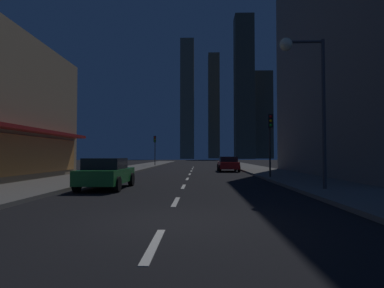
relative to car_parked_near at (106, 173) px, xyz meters
name	(u,v)px	position (x,y,z in m)	size (l,w,h in m)	color
ground_plane	(193,168)	(3.60, 24.67, -0.79)	(78.00, 136.00, 0.10)	black
sidewalk_right	(249,167)	(10.60, 24.67, -0.67)	(4.00, 76.00, 0.15)	#605E59
sidewalk_left	(137,167)	(-3.40, 24.67, -0.67)	(4.00, 76.00, 0.15)	#605E59
lane_marking_center	(189,176)	(3.60, 8.87, -0.73)	(0.16, 38.60, 0.01)	silver
building_apartment_right	(384,33)	(18.10, 8.67, 9.88)	(11.00, 20.00, 21.24)	slate
skyscraper_distant_tall	(187,99)	(-0.79, 121.06, 24.90)	(5.80, 5.76, 51.28)	#5E5946
skyscraper_distant_mid	(214,106)	(11.50, 141.68, 24.89)	(5.41, 7.98, 51.26)	#534F3E
skyscraper_distant_short	(244,87)	(23.55, 121.22, 29.98)	(8.07, 7.70, 61.45)	#3D3A2E
skyscraper_distant_slender	(263,115)	(33.93, 133.33, 19.36)	(8.19, 7.28, 40.20)	#3E3B2E
car_parked_near	(106,173)	(0.00, 0.00, 0.00)	(1.98, 4.24, 1.45)	#1E722D
car_parked_far	(228,164)	(7.20, 16.14, 0.00)	(1.98, 4.24, 1.45)	#B21919
fire_hydrant_far_left	(124,168)	(-2.30, 13.28, -0.29)	(0.42, 0.30, 0.65)	#B2B2B2
traffic_light_near_right	(270,131)	(9.10, 6.19, 2.45)	(0.32, 0.48, 4.20)	#2D2D2D
traffic_light_far_left	(155,144)	(-1.90, 29.97, 2.45)	(0.32, 0.48, 4.20)	#2D2D2D
street_lamp_right	(304,75)	(8.98, -1.12, 4.33)	(1.96, 0.56, 6.58)	#38383D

